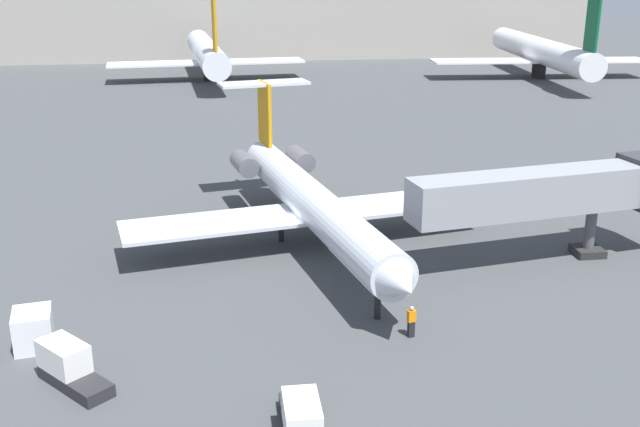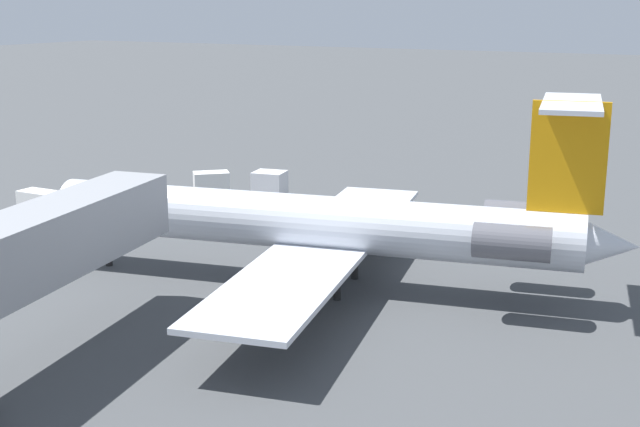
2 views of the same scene
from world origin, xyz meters
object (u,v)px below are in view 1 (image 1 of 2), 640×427
cargo_container_uld (33,329)px  ground_crew_marshaller (411,321)px  baggage_tug_lead (69,367)px  baggage_tug_trailing (301,420)px  regional_jet (308,198)px  parked_airliner_east_mid (541,51)px  parked_airliner_centre (207,53)px  jet_bridge (559,191)px

cargo_container_uld → ground_crew_marshaller: bearing=-4.4°
baggage_tug_lead → baggage_tug_trailing: (9.78, -5.40, 0.00)m
baggage_tug_trailing → regional_jet: bearing=82.5°
cargo_container_uld → parked_airliner_east_mid: bearing=53.4°
baggage_tug_lead → regional_jet: bearing=51.6°
regional_jet → baggage_tug_trailing: size_ratio=7.35×
parked_airliner_centre → parked_airliner_east_mid: bearing=-5.0°
parked_airliner_centre → ground_crew_marshaller: bearing=-82.9°
cargo_container_uld → parked_airliner_east_mid: size_ratio=0.06×
regional_jet → ground_crew_marshaller: bearing=-75.4°
ground_crew_marshaller → jet_bridge: bearing=37.8°
jet_bridge → parked_airliner_east_mid: (31.18, 74.75, -0.24)m
regional_jet → baggage_tug_trailing: (-2.82, -21.33, -2.36)m
jet_bridge → ground_crew_marshaller: 14.88m
ground_crew_marshaller → baggage_tug_trailing: bearing=-129.8°
ground_crew_marshaller → baggage_tug_lead: baggage_tug_lead is taller
regional_jet → baggage_tug_lead: size_ratio=7.51×
baggage_tug_lead → baggage_tug_trailing: same height
jet_bridge → parked_airliner_east_mid: 80.99m
cargo_container_uld → baggage_tug_lead: bearing=-57.7°
regional_jet → parked_airliner_centre: size_ratio=0.80×
baggage_tug_trailing → parked_airliner_east_mid: size_ratio=0.10×
cargo_container_uld → regional_jet: bearing=39.3°
baggage_tug_lead → parked_airliner_east_mid: (58.73, 85.85, 3.45)m
cargo_container_uld → baggage_tug_trailing: bearing=-36.9°
cargo_container_uld → parked_airliner_centre: (7.56, 86.87, 3.36)m
baggage_tug_lead → cargo_container_uld: bearing=122.3°
baggage_tug_trailing → parked_airliner_east_mid: (48.95, 91.25, 3.45)m
baggage_tug_trailing → cargo_container_uld: 15.15m
ground_crew_marshaller → parked_airliner_east_mid: (42.57, 83.59, 3.43)m
regional_jet → parked_airliner_east_mid: parked_airliner_east_mid is taller
jet_bridge → baggage_tug_lead: size_ratio=4.50×
parked_airliner_east_mid → parked_airliner_centre: bearing=175.0°
ground_crew_marshaller → baggage_tug_lead: bearing=-172.1°
cargo_container_uld → parked_airliner_centre: parked_airliner_centre is taller
baggage_tug_lead → jet_bridge: bearing=21.9°
parked_airliner_east_mid → jet_bridge: bearing=-112.6°
baggage_tug_lead → parked_airliner_centre: bearing=86.7°
jet_bridge → baggage_tug_trailing: 24.53m
baggage_tug_trailing → baggage_tug_lead: bearing=151.1°
regional_jet → parked_airliner_centre: 75.01m
jet_bridge → baggage_tug_trailing: jet_bridge is taller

